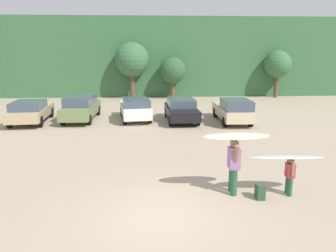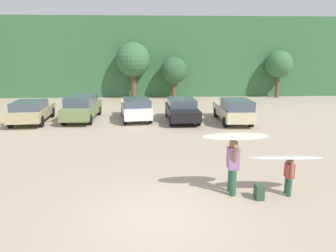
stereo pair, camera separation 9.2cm
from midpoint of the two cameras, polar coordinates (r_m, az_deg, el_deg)
name	(u,v)px [view 2 (the right image)]	position (r m, az deg, el deg)	size (l,w,h in m)	color
ground_plane	(159,216)	(9.07, -1.36, -15.73)	(120.00, 120.00, 0.00)	tan
hillside_ridge	(153,57)	(37.47, -2.70, 12.24)	(108.00, 12.00, 7.67)	#38663D
tree_right	(133,60)	(30.79, -6.15, 11.61)	(3.20, 3.20, 5.26)	brown
tree_far_right	(174,71)	(30.69, 1.12, 9.81)	(2.50, 2.50, 3.90)	brown
tree_far_left	(279,65)	(33.05, 19.21, 10.28)	(2.60, 2.60, 4.50)	brown
parked_car_tan	(32,111)	(21.87, -22.99, 2.53)	(2.26, 4.66, 1.41)	tan
parked_car_olive_green	(82,107)	(21.69, -14.94, 3.28)	(1.88, 4.80, 1.60)	#6B7F4C
parked_car_white	(136,108)	(21.02, -5.60, 3.21)	(2.28, 4.35, 1.48)	white
parked_car_black	(182,110)	(20.60, 2.61, 2.94)	(1.99, 4.26, 1.43)	black
parked_car_champagne	(234,110)	(20.56, 11.74, 2.80)	(1.79, 4.54, 1.55)	beige
person_adult	(233,163)	(10.20, 11.70, -6.54)	(0.33, 0.77, 1.76)	#26593F
person_child	(289,174)	(10.68, 20.97, -7.98)	(0.23, 0.45, 1.22)	#26593F
surfboard_cream	(236,136)	(9.93, 12.26, -1.79)	(2.07, 0.64, 0.15)	beige
surfboard_white	(285,157)	(10.53, 20.36, -5.27)	(2.34, 0.76, 0.17)	white
backpack_dropped	(259,192)	(10.30, 16.15, -11.19)	(0.24, 0.34, 0.45)	#2D4C33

